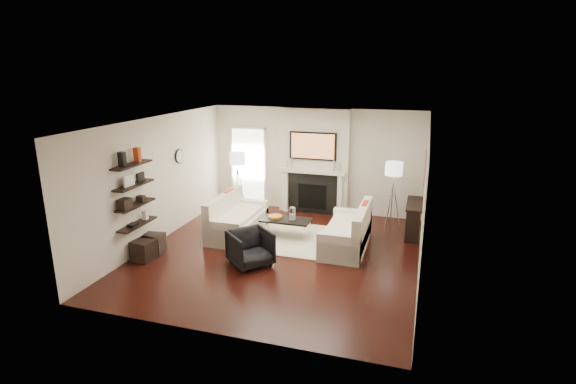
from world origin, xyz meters
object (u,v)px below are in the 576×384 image
(armchair, at_px, (250,247))
(ottoman_near, at_px, (154,244))
(coffee_table, at_px, (286,220))
(loveseat_left_base, at_px, (238,226))
(lamp_right_shade, at_px, (394,169))
(lamp_left_shade, at_px, (237,158))
(loveseat_right_base, at_px, (346,238))

(armchair, relative_size, ottoman_near, 1.88)
(coffee_table, relative_size, armchair, 1.46)
(loveseat_left_base, height_order, ottoman_near, loveseat_left_base)
(armchair, height_order, lamp_right_shade, lamp_right_shade)
(lamp_right_shade, relative_size, ottoman_near, 1.00)
(lamp_left_shade, height_order, ottoman_near, lamp_left_shade)
(loveseat_left_base, relative_size, loveseat_right_base, 1.00)
(lamp_right_shade, bearing_deg, loveseat_right_base, -118.43)
(armchair, relative_size, lamp_left_shade, 1.88)
(loveseat_right_base, xyz_separation_m, armchair, (-1.61, -1.37, 0.17))
(loveseat_left_base, bearing_deg, armchair, -58.19)
(ottoman_near, bearing_deg, armchair, 1.84)
(lamp_right_shade, bearing_deg, ottoman_near, -147.12)
(armchair, height_order, ottoman_near, armchair)
(lamp_right_shade, bearing_deg, loveseat_left_base, -156.25)
(armchair, distance_m, lamp_right_shade, 3.89)
(loveseat_right_base, relative_size, coffee_table, 1.64)
(coffee_table, height_order, armchair, armchair)
(coffee_table, xyz_separation_m, armchair, (-0.21, -1.61, -0.02))
(lamp_right_shade, height_order, ottoman_near, lamp_right_shade)
(coffee_table, bearing_deg, ottoman_near, -144.08)
(loveseat_right_base, distance_m, lamp_right_shade, 2.09)
(loveseat_right_base, relative_size, lamp_left_shade, 4.50)
(loveseat_right_base, height_order, lamp_left_shade, lamp_left_shade)
(coffee_table, bearing_deg, loveseat_right_base, -9.74)
(loveseat_right_base, xyz_separation_m, lamp_left_shade, (-3.10, 1.53, 1.24))
(loveseat_left_base, bearing_deg, loveseat_right_base, -0.91)
(loveseat_right_base, bearing_deg, coffee_table, 170.26)
(coffee_table, height_order, lamp_left_shade, lamp_left_shade)
(coffee_table, distance_m, lamp_left_shade, 2.37)
(loveseat_right_base, distance_m, ottoman_near, 3.98)
(loveseat_left_base, relative_size, coffee_table, 1.64)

